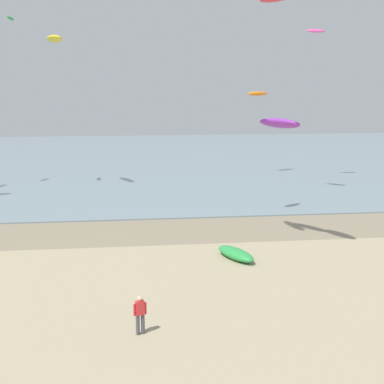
{
  "coord_description": "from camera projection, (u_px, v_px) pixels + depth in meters",
  "views": [
    {
      "loc": [
        0.13,
        -8.51,
        10.17
      ],
      "look_at": [
        2.68,
        13.45,
        5.58
      ],
      "focal_mm": 47.31,
      "sensor_mm": 36.0,
      "label": 1
    }
  ],
  "objects": [
    {
      "name": "wet_sand_strip",
      "position": [
        134.0,
        232.0,
        36.17
      ],
      "size": [
        120.0,
        6.62,
        0.01
      ],
      "primitive_type": "cube",
      "color": "gray",
      "rests_on": "ground"
    },
    {
      "name": "sea",
      "position": [
        133.0,
        158.0,
        73.43
      ],
      "size": [
        160.0,
        70.0,
        0.1
      ],
      "primitive_type": "cube",
      "color": "gray",
      "rests_on": "ground"
    },
    {
      "name": "person_mid_beach",
      "position": [
        140.0,
        314.0,
        21.06
      ],
      "size": [
        0.55,
        0.31,
        1.71
      ],
      "color": "#4C4C56",
      "rests_on": "ground"
    },
    {
      "name": "grounded_kite",
      "position": [
        236.0,
        254.0,
        30.51
      ],
      "size": [
        2.4,
        3.32,
        0.63
      ],
      "primitive_type": "ellipsoid",
      "rotation": [
        0.0,
        0.0,
        5.17
      ],
      "color": "green",
      "rests_on": "ground"
    },
    {
      "name": "kite_aloft_0",
      "position": [
        258.0,
        94.0,
        38.32
      ],
      "size": [
        2.12,
        1.77,
        0.38
      ],
      "primitive_type": "ellipsoid",
      "rotation": [
        -0.07,
        0.0,
        0.61
      ],
      "color": "orange"
    },
    {
      "name": "kite_aloft_1",
      "position": [
        316.0,
        31.0,
        51.56
      ],
      "size": [
        2.03,
        0.78,
        0.56
      ],
      "primitive_type": "ellipsoid",
      "rotation": [
        0.44,
        0.0,
        0.03
      ],
      "color": "#E54C99"
    },
    {
      "name": "kite_aloft_5",
      "position": [
        54.0,
        39.0,
        47.44
      ],
      "size": [
        2.53,
        3.57,
        0.93
      ],
      "primitive_type": "ellipsoid",
      "rotation": [
        0.41,
        0.0,
        2.01
      ],
      "color": "yellow"
    },
    {
      "name": "kite_aloft_7",
      "position": [
        10.0,
        18.0,
        46.82
      ],
      "size": [
        0.7,
        1.86,
        0.54
      ],
      "primitive_type": "ellipsoid",
      "rotation": [
        -0.5,
        0.0,
        4.73
      ],
      "color": "green"
    },
    {
      "name": "kite_aloft_9",
      "position": [
        279.0,
        123.0,
        32.68
      ],
      "size": [
        2.81,
        3.37,
        0.94
      ],
      "primitive_type": "ellipsoid",
      "rotation": [
        -0.47,
        0.0,
        5.31
      ],
      "color": "purple"
    }
  ]
}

